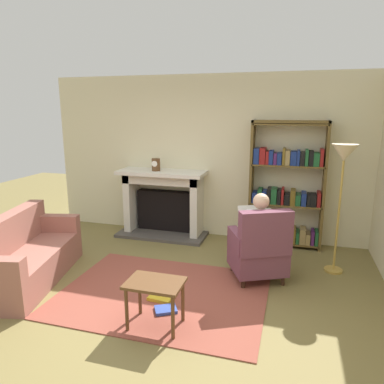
# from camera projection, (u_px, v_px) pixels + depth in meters

# --- Properties ---
(ground) EXTENTS (14.00, 14.00, 0.00)m
(ground) POSITION_uv_depth(u_px,v_px,m) (153.00, 307.00, 3.94)
(ground) COLOR olive
(back_wall) EXTENTS (5.60, 0.10, 2.70)m
(back_wall) POSITION_uv_depth(u_px,v_px,m) (209.00, 157.00, 6.02)
(back_wall) COLOR beige
(back_wall) RESTS_ON ground
(area_rug) EXTENTS (2.40, 1.80, 0.01)m
(area_rug) POSITION_uv_depth(u_px,v_px,m) (163.00, 294.00, 4.22)
(area_rug) COLOR brown
(area_rug) RESTS_ON ground
(fireplace) EXTENTS (1.52, 0.64, 1.13)m
(fireplace) POSITION_uv_depth(u_px,v_px,m) (164.00, 201.00, 6.15)
(fireplace) COLOR #4C4742
(fireplace) RESTS_ON ground
(mantel_clock) EXTENTS (0.14, 0.14, 0.21)m
(mantel_clock) POSITION_uv_depth(u_px,v_px,m) (156.00, 165.00, 5.94)
(mantel_clock) COLOR brown
(mantel_clock) RESTS_ON fireplace
(bookshelf) EXTENTS (1.14, 0.32, 1.98)m
(bookshelf) POSITION_uv_depth(u_px,v_px,m) (286.00, 188.00, 5.56)
(bookshelf) COLOR brown
(bookshelf) RESTS_ON ground
(armchair_reading) EXTENTS (0.85, 0.84, 0.97)m
(armchair_reading) POSITION_uv_depth(u_px,v_px,m) (259.00, 249.00, 4.47)
(armchair_reading) COLOR #331E14
(armchair_reading) RESTS_ON ground
(seated_reader) EXTENTS (0.52, 0.60, 1.14)m
(seated_reader) POSITION_uv_depth(u_px,v_px,m) (257.00, 231.00, 4.54)
(seated_reader) COLOR silver
(seated_reader) RESTS_ON ground
(sofa_floral) EXTENTS (1.09, 1.82, 0.85)m
(sofa_floral) POSITION_uv_depth(u_px,v_px,m) (25.00, 257.00, 4.48)
(sofa_floral) COLOR #9C6052
(sofa_floral) RESTS_ON ground
(side_table) EXTENTS (0.56, 0.39, 0.49)m
(side_table) POSITION_uv_depth(u_px,v_px,m) (155.00, 289.00, 3.50)
(side_table) COLOR brown
(side_table) RESTS_ON ground
(scattered_books) EXTENTS (0.43, 0.47, 0.04)m
(scattered_books) POSITION_uv_depth(u_px,v_px,m) (163.00, 302.00, 3.99)
(scattered_books) COLOR gold
(scattered_books) RESTS_ON area_rug
(floor_lamp) EXTENTS (0.32, 0.32, 1.72)m
(floor_lamp) POSITION_uv_depth(u_px,v_px,m) (343.00, 165.00, 4.49)
(floor_lamp) COLOR #B7933F
(floor_lamp) RESTS_ON ground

